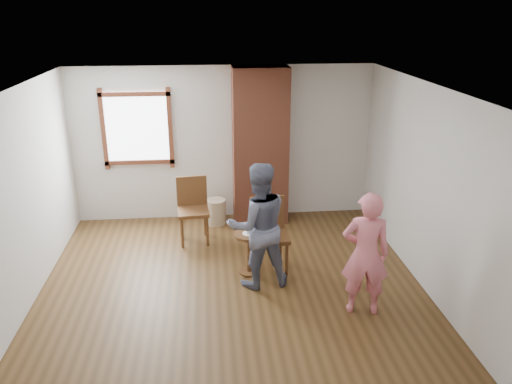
# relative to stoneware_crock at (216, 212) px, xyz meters

# --- Properties ---
(ground) EXTENTS (5.50, 5.50, 0.00)m
(ground) POSITION_rel_stoneware_crock_xyz_m (0.16, -2.40, -0.22)
(ground) COLOR brown
(ground) RESTS_ON ground
(room_shell) EXTENTS (5.04, 5.52, 2.62)m
(room_shell) POSITION_rel_stoneware_crock_xyz_m (0.11, -1.79, 1.59)
(room_shell) COLOR silver
(room_shell) RESTS_ON ground
(brick_chimney) EXTENTS (0.90, 0.50, 2.60)m
(brick_chimney) POSITION_rel_stoneware_crock_xyz_m (0.76, 0.10, 1.08)
(brick_chimney) COLOR #A25339
(brick_chimney) RESTS_ON ground
(stoneware_crock) EXTENTS (0.41, 0.41, 0.43)m
(stoneware_crock) POSITION_rel_stoneware_crock_xyz_m (0.00, 0.00, 0.00)
(stoneware_crock) COLOR #C5B28E
(stoneware_crock) RESTS_ON ground
(dark_pot) EXTENTS (0.19, 0.19, 0.15)m
(dark_pot) POSITION_rel_stoneware_crock_xyz_m (-0.09, 0.00, -0.14)
(dark_pot) COLOR black
(dark_pot) RESTS_ON ground
(dining_chair_left) EXTENTS (0.51, 0.51, 1.01)m
(dining_chair_left) POSITION_rel_stoneware_crock_xyz_m (-0.36, -0.57, 0.35)
(dining_chair_left) COLOR brown
(dining_chair_left) RESTS_ON ground
(dining_chair_right) EXTENTS (0.52, 0.52, 1.03)m
(dining_chair_right) POSITION_rel_stoneware_crock_xyz_m (0.70, -1.60, 0.36)
(dining_chair_right) COLOR brown
(dining_chair_right) RESTS_ON ground
(side_table) EXTENTS (0.40, 0.40, 0.60)m
(side_table) POSITION_rel_stoneware_crock_xyz_m (0.42, -1.72, 0.19)
(side_table) COLOR brown
(side_table) RESTS_ON ground
(cake_plate) EXTENTS (0.18, 0.18, 0.01)m
(cake_plate) POSITION_rel_stoneware_crock_xyz_m (0.42, -1.72, 0.39)
(cake_plate) COLOR white
(cake_plate) RESTS_ON side_table
(cake_slice) EXTENTS (0.08, 0.07, 0.06)m
(cake_slice) POSITION_rel_stoneware_crock_xyz_m (0.43, -1.72, 0.42)
(cake_slice) COLOR silver
(cake_slice) RESTS_ON cake_plate
(man) EXTENTS (0.91, 0.76, 1.69)m
(man) POSITION_rel_stoneware_crock_xyz_m (0.51, -2.01, 0.63)
(man) COLOR #161C3C
(man) RESTS_ON ground
(person_pink) EXTENTS (0.62, 0.47, 1.54)m
(person_pink) POSITION_rel_stoneware_crock_xyz_m (1.69, -2.77, 0.55)
(person_pink) COLOR pink
(person_pink) RESTS_ON ground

